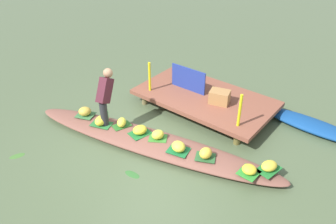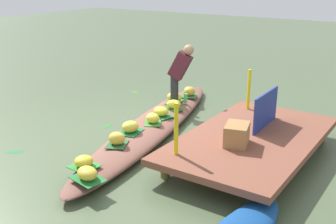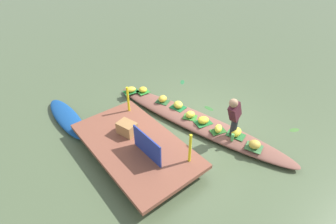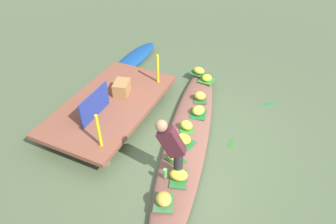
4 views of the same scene
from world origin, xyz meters
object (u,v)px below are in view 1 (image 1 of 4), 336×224
(banana_bunch_4, at_px, (249,169))
(banana_bunch_6, at_px, (85,111))
(banana_bunch_1, at_px, (178,146))
(vendor_person, at_px, (105,95))
(banana_bunch_8, at_px, (158,135))
(moored_boat, at_px, (311,125))
(market_banner, at_px, (188,79))
(produce_crate, at_px, (220,97))
(vendor_boat, at_px, (150,142))
(banana_bunch_0, at_px, (101,120))
(water_bottle, at_px, (107,115))
(banana_bunch_7, at_px, (269,166))
(banana_bunch_2, at_px, (206,153))
(banana_bunch_5, at_px, (140,130))
(banana_bunch_3, at_px, (122,122))

(banana_bunch_4, distance_m, banana_bunch_6, 3.77)
(banana_bunch_1, relative_size, vendor_person, 0.24)
(banana_bunch_8, bearing_deg, moored_boat, 48.92)
(market_banner, bearing_deg, produce_crate, -4.79)
(vendor_boat, bearing_deg, banana_bunch_0, -178.67)
(vendor_boat, bearing_deg, banana_bunch_8, 21.97)
(water_bottle, bearing_deg, produce_crate, 48.38)
(moored_boat, xyz_separation_m, banana_bunch_0, (-3.51, -2.95, 0.21))
(banana_bunch_7, bearing_deg, banana_bunch_6, -167.39)
(vendor_boat, bearing_deg, market_banner, 90.10)
(banana_bunch_2, bearing_deg, moored_boat, 64.68)
(banana_bunch_2, bearing_deg, vendor_boat, -170.82)
(vendor_boat, bearing_deg, vendor_person, 174.13)
(banana_bunch_2, distance_m, banana_bunch_7, 1.15)
(vendor_boat, height_order, banana_bunch_5, banana_bunch_5)
(banana_bunch_7, bearing_deg, water_bottle, -168.94)
(banana_bunch_2, distance_m, banana_bunch_6, 2.93)
(vendor_boat, height_order, produce_crate, produce_crate)
(moored_boat, xyz_separation_m, banana_bunch_8, (-2.24, -2.57, 0.20))
(banana_bunch_7, height_order, banana_bunch_8, banana_bunch_8)
(moored_boat, bearing_deg, banana_bunch_2, -114.29)
(moored_boat, distance_m, banana_bunch_2, 2.74)
(vendor_person, bearing_deg, banana_bunch_6, -167.53)
(banana_bunch_3, height_order, produce_crate, produce_crate)
(moored_boat, bearing_deg, banana_bunch_6, -143.19)
(banana_bunch_6, distance_m, banana_bunch_8, 1.85)
(vendor_boat, xyz_separation_m, banana_bunch_0, (-1.14, -0.29, 0.21))
(banana_bunch_0, xyz_separation_m, banana_bunch_5, (0.87, 0.27, -0.01))
(banana_bunch_1, relative_size, banana_bunch_6, 1.05)
(moored_boat, xyz_separation_m, banana_bunch_2, (-1.17, -2.47, 0.21))
(banana_bunch_1, relative_size, banana_bunch_3, 1.04)
(banana_bunch_1, relative_size, banana_bunch_7, 0.91)
(market_banner, height_order, produce_crate, market_banner)
(vendor_boat, distance_m, banana_bunch_8, 0.25)
(banana_bunch_8, height_order, market_banner, market_banner)
(banana_bunch_2, bearing_deg, banana_bunch_3, -172.77)
(banana_bunch_2, relative_size, banana_bunch_4, 1.03)
(moored_boat, distance_m, banana_bunch_1, 3.13)
(banana_bunch_2, bearing_deg, banana_bunch_7, 21.77)
(banana_bunch_5, bearing_deg, banana_bunch_4, 8.25)
(banana_bunch_4, bearing_deg, moored_boat, 81.83)
(banana_bunch_3, bearing_deg, banana_bunch_4, 7.67)
(vendor_boat, height_order, water_bottle, water_bottle)
(banana_bunch_1, bearing_deg, banana_bunch_2, 16.76)
(banana_bunch_7, bearing_deg, produce_crate, 145.62)
(banana_bunch_2, bearing_deg, banana_bunch_6, -170.98)
(banana_bunch_2, xyz_separation_m, banana_bunch_7, (1.07, 0.43, -0.02))
(banana_bunch_2, xyz_separation_m, produce_crate, (-0.72, 1.65, 0.20))
(moored_boat, distance_m, banana_bunch_8, 3.42)
(banana_bunch_3, relative_size, banana_bunch_8, 1.06)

